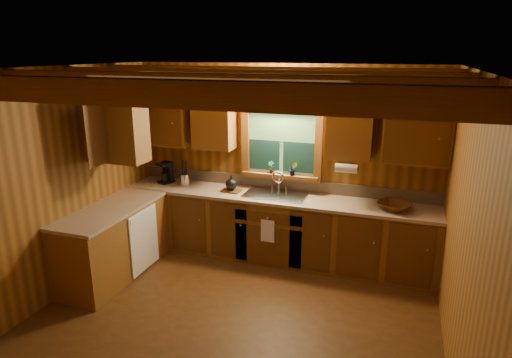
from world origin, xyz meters
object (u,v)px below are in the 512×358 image
Objects in this scene: sink at (275,198)px; coffee_maker at (167,172)px; wicker_basket at (394,206)px; cutting_board at (231,191)px.

sink is 2.70× the size of coffee_maker.
coffee_maker is at bearing 177.53° from sink.
coffee_maker is 3.20m from wicker_basket.
wicker_basket is (2.14, -0.04, 0.04)m from cutting_board.
wicker_basket is at bearing 21.17° from coffee_maker.
coffee_maker reaches higher than wicker_basket.
sink is at bearing 177.23° from wicker_basket.
cutting_board is (1.06, -0.11, -0.14)m from coffee_maker.
wicker_basket is (1.52, -0.07, 0.09)m from sink.
coffee_maker is 1.19× the size of cutting_board.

